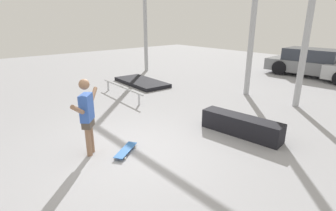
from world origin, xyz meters
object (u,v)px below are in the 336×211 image
skateboarder (87,113)px  grind_rail (122,88)px  manual_pad (142,82)px  parked_car_grey (313,63)px  skateboard (126,150)px  grind_box (241,125)px

skateboarder → grind_rail: skateboarder is taller
manual_pad → parked_car_grey: (4.25, 7.46, 0.59)m
skateboard → manual_pad: 6.35m
skateboard → manual_pad: (-4.98, 3.94, 0.01)m
grind_rail → parked_car_grey: bearing=71.8°
grind_box → grind_rail: bearing=-174.1°
skateboard → grind_box: size_ratio=0.38×
skateboarder → parked_car_grey: bearing=134.4°
grind_rail → parked_car_grey: parked_car_grey is taller
manual_pad → grind_box: bearing=-11.6°
grind_box → grind_rail: size_ratio=0.70×
skateboard → parked_car_grey: bearing=150.3°
grind_box → parked_car_grey: 8.89m
skateboarder → grind_box: 3.67m
grind_box → parked_car_grey: bearing=101.6°
skateboarder → grind_box: bearing=108.3°
skateboarder → grind_rail: (-3.30, 2.78, -0.59)m
skateboard → parked_car_grey: (-0.73, 11.39, 0.60)m
parked_car_grey → skateboard: bearing=-89.2°
skateboarder → manual_pad: 6.45m
grind_rail → parked_car_grey: size_ratio=0.64×
manual_pad → skateboard: bearing=-38.3°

